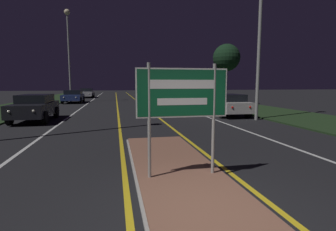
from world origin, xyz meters
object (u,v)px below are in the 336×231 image
highway_sign (182,98)px  streetlight_left_far (68,38)px  car_approaching_1 (73,96)px  car_receding_0 (227,104)px  car_receding_1 (160,98)px  car_approaching_2 (87,93)px  warning_sign (217,90)px  car_approaching_0 (35,107)px

highway_sign → streetlight_left_far: streetlight_left_far is taller
car_approaching_1 → car_receding_0: bearing=-50.8°
car_receding_1 → car_approaching_1: 10.70m
streetlight_left_far → car_receding_1: streetlight_left_far is taller
streetlight_left_far → car_approaching_2: size_ratio=2.17×
warning_sign → car_approaching_0: bearing=-145.6°
highway_sign → streetlight_left_far: 27.20m
streetlight_left_far → car_approaching_1: 6.48m
highway_sign → car_receding_1: size_ratio=0.58×
car_receding_0 → warning_sign: (3.20, 9.82, 0.70)m
car_receding_0 → car_approaching_1: (-11.48, 14.10, -0.00)m
highway_sign → car_receding_0: bearing=61.5°
car_approaching_1 → car_approaching_2: car_approaching_1 is taller
car_approaching_2 → car_approaching_1: bearing=-91.5°
highway_sign → streetlight_left_far: size_ratio=0.23×
car_approaching_2 → car_receding_0: bearing=-65.9°
highway_sign → car_receding_0: 11.94m
highway_sign → car_approaching_1: 25.25m
car_approaching_1 → streetlight_left_far: bearing=109.0°
highway_sign → car_receding_1: 18.09m
car_approaching_0 → car_approaching_2: 25.17m
car_approaching_1 → warning_sign: size_ratio=1.95×
streetlight_left_far → car_receding_1: 13.49m
warning_sign → car_receding_0: bearing=-108.1°
car_approaching_1 → car_approaching_2: size_ratio=0.94×
car_receding_0 → car_receding_1: car_receding_1 is taller
highway_sign → car_receding_0: highway_sign is taller
warning_sign → car_approaching_2: bearing=133.5°
streetlight_left_far → car_approaching_2: streetlight_left_far is taller
car_receding_0 → car_approaching_1: size_ratio=0.93×
car_approaching_0 → streetlight_left_far: bearing=92.1°
highway_sign → car_approaching_2: bearing=98.9°
car_receding_1 → car_approaching_0: bearing=-137.4°
car_approaching_2 → car_approaching_0: bearing=-90.4°
streetlight_left_far → warning_sign: bearing=-20.5°
streetlight_left_far → highway_sign: bearing=-76.4°
car_approaching_0 → car_approaching_1: (-0.09, 14.27, -0.04)m
car_approaching_1 → warning_sign: warning_sign is taller
car_approaching_0 → car_approaching_1: size_ratio=0.98×
car_receding_0 → car_receding_1: 8.06m
highway_sign → warning_sign: highway_sign is taller
car_approaching_2 → streetlight_left_far: bearing=-94.5°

